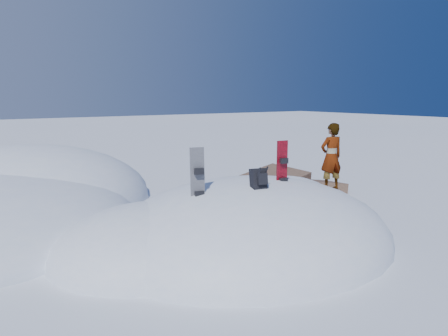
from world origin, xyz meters
TOP-DOWN VIEW (x-y plane):
  - ground at (0.00, 0.00)m, footprint 120.00×120.00m
  - snow_mound at (-0.17, 0.24)m, footprint 8.00×6.00m
  - rock_outcrop at (3.72, 3.01)m, footprint 4.68×4.41m
  - snowboard_red at (0.68, -0.30)m, footprint 0.29×0.15m
  - snowboard_dark at (-1.43, -0.06)m, footprint 0.32×0.24m
  - backpack at (-0.25, -0.60)m, footprint 0.37×0.41m
  - gear_pile at (-2.19, -1.35)m, footprint 0.96×0.85m
  - person at (2.35, -0.25)m, footprint 0.68×0.52m

SIDE VIEW (x-z plane):
  - ground at x=0.00m, z-range 0.00..0.00m
  - snow_mound at x=-0.17m, z-range -1.50..1.50m
  - rock_outcrop at x=3.72m, z-range -0.82..0.85m
  - gear_pile at x=-2.19m, z-range 0.00..0.25m
  - snowboard_dark at x=-1.43m, z-range 0.74..2.36m
  - snowboard_red at x=0.68m, z-range 0.87..2.40m
  - backpack at x=-0.25m, z-range 1.39..1.91m
  - person at x=2.35m, z-range 1.02..2.72m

